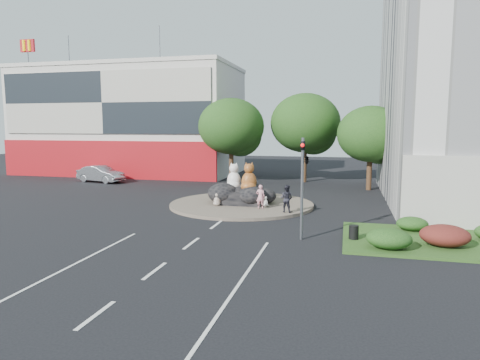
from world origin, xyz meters
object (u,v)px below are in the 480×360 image
object	(u,v)px
cat_white	(234,176)
kitten_calico	(217,199)
pedestrian_pink	(260,197)
cat_tabby	(249,177)
pedestrian_dark	(286,199)
litter_bin	(354,232)
parked_car	(101,174)
kitten_white	(265,201)

from	to	relation	value
cat_white	kitten_calico	world-z (taller)	cat_white
pedestrian_pink	cat_tabby	bearing A→B (deg)	-53.47
cat_tabby	pedestrian_dark	bearing A→B (deg)	-49.24
cat_tabby	kitten_calico	world-z (taller)	cat_tabby
cat_tabby	cat_white	bearing A→B (deg)	145.97
pedestrian_dark	litter_bin	world-z (taller)	pedestrian_dark
parked_car	pedestrian_dark	bearing A→B (deg)	-106.37
cat_tabby	parked_car	bearing A→B (deg)	139.57
cat_white	litter_bin	bearing A→B (deg)	-33.85
parked_car	cat_white	bearing A→B (deg)	-105.45
cat_white	pedestrian_pink	world-z (taller)	cat_white
pedestrian_pink	parked_car	world-z (taller)	pedestrian_pink
pedestrian_pink	litter_bin	size ratio (longest dim) A/B	2.35
kitten_calico	pedestrian_dark	distance (m)	4.99
kitten_white	pedestrian_dark	bearing A→B (deg)	-81.42
kitten_calico	cat_white	bearing A→B (deg)	64.91
cat_white	kitten_calico	bearing A→B (deg)	-105.50
cat_tabby	litter_bin	bearing A→B (deg)	-59.58
litter_bin	pedestrian_pink	bearing A→B (deg)	134.04
cat_tabby	litter_bin	size ratio (longest dim) A/B	2.99
cat_white	pedestrian_dark	bearing A→B (deg)	-22.34
kitten_white	kitten_calico	bearing A→B (deg)	150.84
pedestrian_dark	kitten_calico	bearing A→B (deg)	3.00
cat_tabby	kitten_white	size ratio (longest dim) A/B	2.83
kitten_white	litter_bin	distance (m)	8.87
kitten_calico	pedestrian_pink	bearing A→B (deg)	-5.68
cat_white	pedestrian_pink	size ratio (longest dim) A/B	1.22
cat_white	pedestrian_pink	xyz separation A→B (m)	(2.30, -1.92, -1.07)
kitten_white	parked_car	size ratio (longest dim) A/B	0.14
pedestrian_pink	litter_bin	distance (m)	8.37
kitten_white	litter_bin	xyz separation A→B (m)	(5.64, -6.84, -0.10)
pedestrian_dark	parked_car	distance (m)	23.06
cat_white	pedestrian_dark	distance (m)	4.98
cat_tabby	pedestrian_dark	xyz separation A→B (m)	(2.89, -2.17, -1.04)
pedestrian_pink	pedestrian_dark	bearing A→B (deg)	157.32
kitten_white	pedestrian_pink	size ratio (longest dim) A/B	0.45
kitten_calico	litter_bin	world-z (taller)	kitten_calico
pedestrian_pink	cat_white	bearing A→B (deg)	-40.52
cat_white	pedestrian_dark	world-z (taller)	cat_white
kitten_calico	kitten_white	bearing A→B (deg)	9.44
pedestrian_pink	kitten_calico	bearing A→B (deg)	-7.26
pedestrian_pink	parked_car	xyz separation A→B (m)	(-18.29, 10.59, -0.16)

